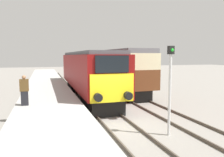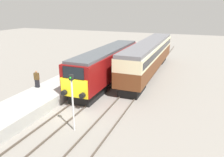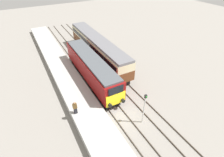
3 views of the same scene
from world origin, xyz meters
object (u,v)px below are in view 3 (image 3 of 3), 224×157
at_px(passenger_carriage, 98,47).
at_px(signal_post, 144,107).
at_px(locomotive, 92,68).
at_px(person_on_platform, 75,108).

bearing_deg(passenger_carriage, signal_post, -96.34).
bearing_deg(signal_post, passenger_carriage, 83.66).
relative_size(locomotive, signal_post, 3.63).
bearing_deg(person_on_platform, passenger_carriage, 55.07).
distance_m(passenger_carriage, person_on_platform, 13.88).
distance_m(locomotive, signal_post, 10.10).
bearing_deg(signal_post, person_on_platform, 147.74).
xyz_separation_m(passenger_carriage, person_on_platform, (-7.93, -11.36, -0.75)).
xyz_separation_m(locomotive, person_on_platform, (-4.53, -6.02, -0.43)).
bearing_deg(passenger_carriage, locomotive, -122.46).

